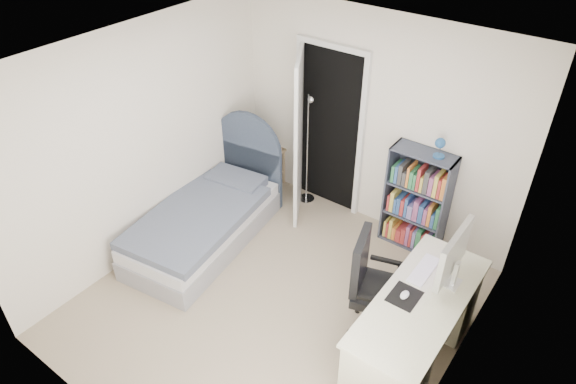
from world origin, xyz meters
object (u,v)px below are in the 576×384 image
Objects in this scene: bookcase at (417,204)px; bed at (208,218)px; desk at (416,327)px; office_chair at (373,282)px; floor_lamp at (308,160)px; nightstand at (264,158)px.

bed is at bearing -146.00° from bookcase.
desk is 0.52m from office_chair.
floor_lamp is 2.56m from desk.
bed is 2.35m from bookcase.
nightstand is at bearing 98.17° from bed.
floor_lamp is at bearing 140.54° from office_chair.
bed is 1.26m from nightstand.
bed is at bearing 178.00° from office_chair.
nightstand is (-0.18, 1.24, 0.13)m from bed.
floor_lamp is at bearing 146.05° from desk.
bed is 2.16m from office_chair.
floor_lamp is at bearing -178.68° from bookcase.
desk reaches higher than office_chair.
floor_lamp reaches higher than desk.
nightstand is at bearing 150.31° from office_chair.
bed is 1.41× the size of floor_lamp.
nightstand is 0.71m from floor_lamp.
nightstand is 2.12m from bookcase.
floor_lamp is (0.50, 1.27, 0.33)m from bed.
bed is at bearing -111.40° from floor_lamp.
bookcase is at bearing 1.65° from nightstand.
office_chair is at bearing 170.28° from desk.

